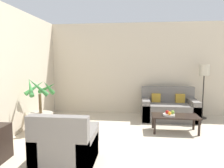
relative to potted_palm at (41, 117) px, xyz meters
name	(u,v)px	position (x,y,z in m)	size (l,w,h in m)	color
wall_back	(164,69)	(2.94, 1.89, 1.00)	(8.37, 0.06, 2.70)	beige
potted_palm	(41,117)	(0.00, 0.00, 0.00)	(0.69, 0.68, 1.25)	#ADA393
sofa_loveseat	(169,109)	(3.01, 1.32, -0.06)	(1.45, 0.79, 0.86)	slate
floor_lamp	(204,75)	(3.96, 1.52, 0.87)	(0.26, 0.26, 1.48)	#2D2823
coffee_table	(175,118)	(2.98, 0.32, -0.02)	(1.02, 0.48, 0.38)	black
fruit_bowl	(169,115)	(2.83, 0.27, 0.05)	(0.26, 0.26, 0.04)	beige
apple_red	(167,112)	(2.80, 0.28, 0.11)	(0.08, 0.08, 0.08)	red
apple_green	(173,112)	(2.92, 0.28, 0.11)	(0.08, 0.08, 0.08)	olive
orange_fruit	(170,113)	(2.83, 0.19, 0.11)	(0.08, 0.08, 0.08)	orange
armchair	(65,148)	(1.04, -1.36, -0.08)	(0.85, 0.79, 0.85)	slate
ottoman	(79,135)	(1.04, -0.58, -0.16)	(0.68, 0.49, 0.38)	slate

